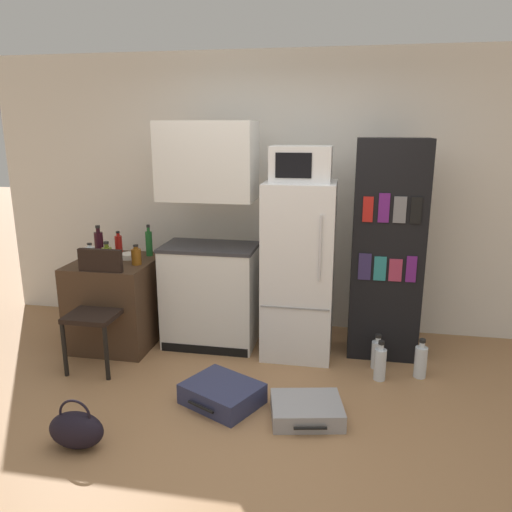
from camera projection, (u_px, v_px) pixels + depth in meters
name	position (u px, v px, depth m)	size (l,w,h in m)	color
ground_plane	(248.00, 433.00, 3.31)	(24.00, 24.00, 0.00)	#A3754C
wall_back	(308.00, 195.00, 4.84)	(6.40, 0.10, 2.66)	white
side_table	(117.00, 302.00, 4.62)	(0.71, 0.77, 0.79)	#422D1E
kitchen_hutch	(209.00, 247.00, 4.47)	(0.85, 0.51, 2.02)	silver
refrigerator	(299.00, 270.00, 4.33)	(0.60, 0.60, 1.53)	white
microwave	(301.00, 164.00, 4.10)	(0.50, 0.36, 0.29)	silver
bookshelf	(387.00, 251.00, 4.25)	(0.59, 0.37, 1.88)	black
bottle_ketchup_red	(119.00, 244.00, 4.77)	(0.07, 0.07, 0.21)	#AD1914
bottle_wine_dark	(99.00, 243.00, 4.64)	(0.08, 0.08, 0.30)	black
bottle_amber_beer	(136.00, 256.00, 4.38)	(0.09, 0.09, 0.18)	brown
bottle_green_tall	(149.00, 243.00, 4.67)	(0.06, 0.06, 0.30)	#1E6028
bottle_clear_short	(90.00, 253.00, 4.50)	(0.09, 0.09, 0.17)	silver
bottle_olive_oil	(107.00, 258.00, 4.22)	(0.08, 0.08, 0.24)	#566619
bowl	(129.00, 256.00, 4.60)	(0.17, 0.17, 0.05)	silver
chair	(98.00, 299.00, 4.16)	(0.40, 0.41, 0.98)	black
suitcase_large_flat	(307.00, 410.00, 3.47)	(0.55, 0.48, 0.12)	#99999E
suitcase_small_flat	(222.00, 394.00, 3.65)	(0.65, 0.61, 0.15)	navy
handbag	(76.00, 429.00, 3.14)	(0.36, 0.20, 0.33)	black
water_bottle_front	(377.00, 354.00, 4.18)	(0.10, 0.10, 0.30)	silver
water_bottle_middle	(421.00, 361.00, 4.02)	(0.10, 0.10, 0.33)	silver
water_bottle_back	(380.00, 363.00, 3.98)	(0.09, 0.09, 0.33)	silver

